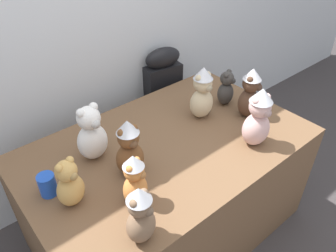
{
  "coord_description": "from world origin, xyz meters",
  "views": [
    {
      "loc": [
        -0.91,
        -0.84,
        1.89
      ],
      "look_at": [
        0.0,
        0.25,
        0.85
      ],
      "focal_mm": 35.12,
      "sensor_mm": 36.0,
      "label": 1
    }
  ],
  "objects": [
    {
      "name": "party_cup_blue",
      "position": [
        -0.66,
        0.32,
        0.79
      ],
      "size": [
        0.08,
        0.08,
        0.11
      ],
      "primitive_type": "cylinder",
      "color": "blue",
      "rests_on": "display_table"
    },
    {
      "name": "teddy_bear_mocha",
      "position": [
        -0.47,
        -0.15,
        0.87
      ],
      "size": [
        0.16,
        0.14,
        0.29
      ],
      "rotation": [
        0.0,
        0.0,
        0.3
      ],
      "color": "#7F6047",
      "rests_on": "display_table"
    },
    {
      "name": "teddy_bear_cocoa",
      "position": [
        0.56,
        0.15,
        0.89
      ],
      "size": [
        0.17,
        0.16,
        0.32
      ],
      "rotation": [
        0.0,
        0.0,
        0.31
      ],
      "color": "#4C3323",
      "rests_on": "display_table"
    },
    {
      "name": "wall_back",
      "position": [
        0.0,
        1.0,
        1.3
      ],
      "size": [
        7.0,
        0.08,
        2.6
      ],
      "primitive_type": "cube",
      "color": "silver",
      "rests_on": "ground_plane"
    },
    {
      "name": "teddy_bear_honey",
      "position": [
        -0.6,
        0.2,
        0.85
      ],
      "size": [
        0.15,
        0.14,
        0.25
      ],
      "rotation": [
        0.0,
        0.0,
        0.29
      ],
      "color": "tan",
      "rests_on": "display_table"
    },
    {
      "name": "teddy_bear_ginger",
      "position": [
        -0.38,
        0.03,
        0.86
      ],
      "size": [
        0.15,
        0.15,
        0.27
      ],
      "rotation": [
        0.0,
        0.0,
        0.42
      ],
      "color": "#D17F3D",
      "rests_on": "display_table"
    },
    {
      "name": "teddy_bear_sand",
      "position": [
        0.33,
        0.33,
        0.89
      ],
      "size": [
        0.15,
        0.14,
        0.33
      ],
      "rotation": [
        0.0,
        0.0,
        -0.02
      ],
      "color": "#CCB78E",
      "rests_on": "display_table"
    },
    {
      "name": "teddy_bear_chestnut",
      "position": [
        -0.28,
        0.2,
        0.88
      ],
      "size": [
        0.15,
        0.13,
        0.31
      ],
      "rotation": [
        0.0,
        0.0,
        -0.07
      ],
      "color": "brown",
      "rests_on": "display_table"
    },
    {
      "name": "ground_plane",
      "position": [
        0.0,
        0.0,
        0.0
      ],
      "size": [
        10.0,
        10.0,
        0.0
      ],
      "primitive_type": "plane",
      "color": "#3D3838"
    },
    {
      "name": "teddy_bear_charcoal",
      "position": [
        0.55,
        0.33,
        0.84
      ],
      "size": [
        0.15,
        0.14,
        0.23
      ],
      "rotation": [
        0.0,
        0.0,
        0.42
      ],
      "color": "#383533",
      "rests_on": "display_table"
    },
    {
      "name": "teddy_bear_snow",
      "position": [
        -0.37,
        0.42,
        0.88
      ],
      "size": [
        0.18,
        0.16,
        0.32
      ],
      "rotation": [
        0.0,
        0.0,
        0.14
      ],
      "color": "white",
      "rests_on": "display_table"
    },
    {
      "name": "display_table",
      "position": [
        0.0,
        0.25,
        0.37
      ],
      "size": [
        1.6,
        1.0,
        0.73
      ],
      "primitive_type": "cube",
      "color": "brown",
      "rests_on": "ground_plane"
    },
    {
      "name": "instrument_case",
      "position": [
        0.48,
        0.88,
        0.49
      ],
      "size": [
        0.29,
        0.16,
        0.96
      ],
      "rotation": [
        0.0,
        0.0,
        -0.15
      ],
      "color": "black",
      "rests_on": "ground_plane"
    },
    {
      "name": "teddy_bear_blush",
      "position": [
        0.37,
        -0.05,
        0.9
      ],
      "size": [
        0.17,
        0.15,
        0.35
      ],
      "rotation": [
        0.0,
        0.0,
        -0.13
      ],
      "color": "beige",
      "rests_on": "display_table"
    }
  ]
}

